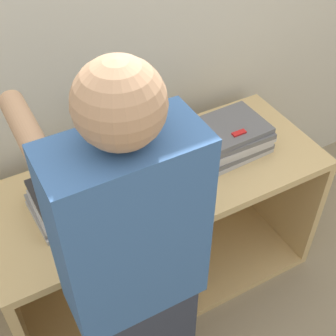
{
  "coord_description": "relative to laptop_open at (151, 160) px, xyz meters",
  "views": [
    {
      "loc": [
        -0.62,
        -0.94,
        2.04
      ],
      "look_at": [
        0.0,
        0.2,
        0.83
      ],
      "focal_mm": 50.0,
      "sensor_mm": 36.0,
      "label": 1
    }
  ],
  "objects": [
    {
      "name": "ground_plane",
      "position": [
        0.0,
        -0.35,
        -0.76
      ],
      "size": [
        12.0,
        12.0,
        0.0
      ],
      "primitive_type": "plane",
      "color": "gray"
    },
    {
      "name": "wall_back",
      "position": [
        0.0,
        0.34,
        0.44
      ],
      "size": [
        8.0,
        0.05,
        2.4
      ],
      "color": "beige",
      "rests_on": "ground_plane"
    },
    {
      "name": "cart",
      "position": [
        0.0,
        0.02,
        -0.4
      ],
      "size": [
        1.44,
        0.58,
        0.71
      ],
      "color": "tan",
      "rests_on": "ground_plane"
    },
    {
      "name": "laptop_open",
      "position": [
        0.0,
        0.0,
        0.0
      ],
      "size": [
        0.32,
        0.34,
        0.23
      ],
      "color": "gray",
      "rests_on": "cart"
    },
    {
      "name": "laptop_stack_left",
      "position": [
        -0.35,
        -0.05,
        0.01
      ],
      "size": [
        0.34,
        0.26,
        0.11
      ],
      "color": "#B7B7BC",
      "rests_on": "cart"
    },
    {
      "name": "laptop_stack_right",
      "position": [
        0.35,
        -0.05,
        0.02
      ],
      "size": [
        0.33,
        0.25,
        0.13
      ],
      "color": "#B7B7BC",
      "rests_on": "cart"
    },
    {
      "name": "person",
      "position": [
        -0.33,
        -0.53,
        0.03
      ],
      "size": [
        0.4,
        0.52,
        1.58
      ],
      "color": "#2D3342",
      "rests_on": "ground_plane"
    },
    {
      "name": "inventory_tag",
      "position": [
        0.35,
        -0.11,
        0.09
      ],
      "size": [
        0.06,
        0.02,
        0.01
      ],
      "color": "red",
      "rests_on": "laptop_stack_right"
    }
  ]
}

